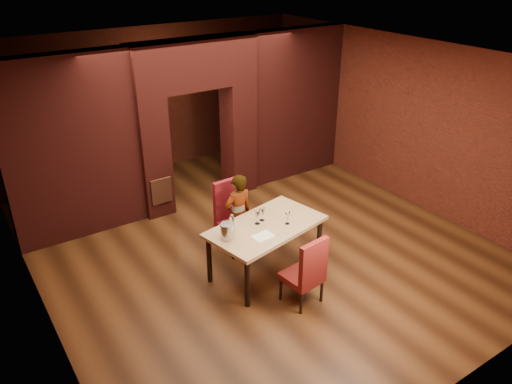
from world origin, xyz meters
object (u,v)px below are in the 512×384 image
dining_table (266,248)px  person_seated (238,215)px  chair_far (236,217)px  water_bottle (232,224)px  chair_near (302,269)px  wine_bucket (227,231)px  wine_glass_a (257,217)px  potted_plant (279,218)px  wine_glass_c (287,218)px  wine_glass_b (262,214)px

dining_table → person_seated: bearing=83.6°
chair_far → water_bottle: bearing=-127.9°
dining_table → chair_near: chair_near is taller
water_bottle → wine_bucket: bearing=-143.7°
water_bottle → chair_far: bearing=54.7°
wine_glass_a → chair_far: bearing=85.4°
water_bottle → potted_plant: bearing=30.2°
wine_glass_a → wine_glass_c: wine_glass_a is taller
wine_bucket → wine_glass_a: bearing=10.4°
dining_table → wine_glass_a: size_ratio=7.79×
person_seated → wine_bucket: size_ratio=5.81×
dining_table → chair_near: (0.00, -0.90, 0.13)m
wine_glass_a → water_bottle: water_bottle is taller
chair_far → chair_near: size_ratio=1.10×
water_bottle → potted_plant: water_bottle is taller
chair_near → wine_glass_a: (-0.10, 1.00, 0.41)m
wine_glass_a → wine_glass_c: bearing=-33.8°
potted_plant → wine_glass_b: bearing=-138.5°
dining_table → wine_glass_b: bearing=68.2°
wine_glass_b → wine_glass_c: 0.40m
water_bottle → potted_plant: (1.52, 0.88, -0.79)m
wine_bucket → potted_plant: wine_bucket is taller
person_seated → wine_glass_c: bearing=108.8°
person_seated → water_bottle: 0.83m
person_seated → wine_glass_b: 0.62m
wine_bucket → water_bottle: water_bottle is taller
dining_table → person_seated: (-0.06, 0.72, 0.29)m
dining_table → wine_bucket: (-0.70, -0.01, 0.55)m
chair_near → wine_bucket: size_ratio=4.47×
wine_glass_a → wine_glass_b: bearing=21.3°
water_bottle → dining_table: bearing=-11.0°
wine_glass_c → wine_bucket: (-0.99, 0.15, 0.02)m
wine_glass_c → wine_glass_b: bearing=130.9°
wine_bucket → dining_table: bearing=0.6°
dining_table → wine_glass_a: wine_glass_a is taller
person_seated → wine_glass_b: (0.09, -0.57, 0.24)m
dining_table → wine_glass_a: (-0.09, 0.10, 0.54)m
chair_near → wine_bucket: (-0.70, 0.89, 0.42)m
person_seated → wine_glass_a: size_ratio=6.17×
person_seated → wine_glass_a: bearing=83.7°
chair_near → person_seated: (-0.06, 1.62, 0.16)m
wine_glass_b → chair_far: bearing=95.2°
chair_near → potted_plant: 2.15m
wine_bucket → water_bottle: bearing=36.3°
wine_bucket → wine_glass_b: bearing=12.3°
wine_glass_a → potted_plant: wine_glass_a is taller
chair_near → person_seated: size_ratio=0.77×
chair_far → wine_bucket: bearing=-131.1°
potted_plant → dining_table: bearing=-134.6°
wine_glass_a → wine_glass_c: 0.46m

